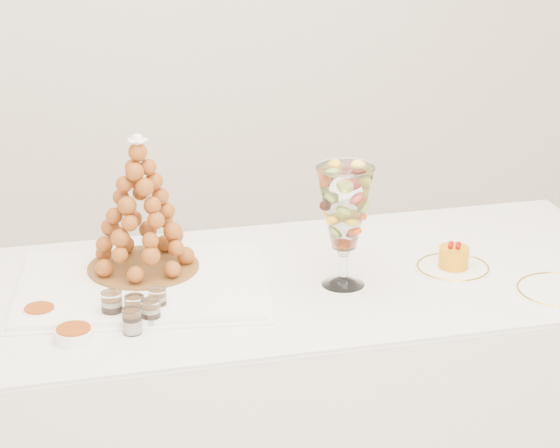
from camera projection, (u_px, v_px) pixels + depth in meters
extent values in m
cube|color=white|center=(264.00, 413.00, 3.09)|extent=(2.11, 0.85, 0.79)
cube|color=white|center=(263.00, 284.00, 2.95)|extent=(2.10, 0.85, 0.01)
cube|color=white|center=(141.00, 285.00, 2.90)|extent=(0.70, 0.57, 0.02)
cylinder|color=white|center=(343.00, 281.00, 2.93)|extent=(0.12, 0.12, 0.02)
cylinder|color=white|center=(343.00, 264.00, 2.91)|extent=(0.02, 0.02, 0.08)
sphere|color=white|center=(344.00, 250.00, 2.90)|extent=(0.04, 0.04, 0.04)
cylinder|color=white|center=(453.00, 268.00, 3.02)|extent=(0.21, 0.21, 0.01)
cylinder|color=white|center=(560.00, 291.00, 2.88)|extent=(0.23, 0.23, 0.01)
cylinder|color=white|center=(112.00, 306.00, 2.72)|extent=(0.05, 0.05, 0.07)
cylinder|color=white|center=(135.00, 309.00, 2.71)|extent=(0.06, 0.06, 0.07)
cylinder|color=white|center=(158.00, 301.00, 2.76)|extent=(0.06, 0.06, 0.06)
cylinder|color=white|center=(132.00, 321.00, 2.65)|extent=(0.06, 0.06, 0.06)
cylinder|color=white|center=(151.00, 312.00, 2.70)|extent=(0.05, 0.05, 0.07)
cylinder|color=white|center=(40.00, 313.00, 2.74)|extent=(0.08, 0.08, 0.03)
cylinder|color=white|center=(74.00, 335.00, 2.62)|extent=(0.09, 0.09, 0.03)
cylinder|color=brown|center=(143.00, 267.00, 2.98)|extent=(0.31, 0.31, 0.01)
cone|color=#8D4315|center=(140.00, 203.00, 2.92)|extent=(0.31, 0.31, 0.37)
sphere|color=white|center=(137.00, 141.00, 2.85)|extent=(0.04, 0.04, 0.04)
cylinder|color=orange|center=(454.00, 257.00, 3.01)|extent=(0.08, 0.08, 0.06)
sphere|color=#8C0705|center=(459.00, 244.00, 3.00)|extent=(0.01, 0.01, 0.01)
sphere|color=#8C0705|center=(451.00, 243.00, 3.01)|extent=(0.01, 0.01, 0.01)
sphere|color=#8C0705|center=(450.00, 246.00, 2.99)|extent=(0.01, 0.01, 0.01)
sphere|color=#8C0705|center=(458.00, 247.00, 2.99)|extent=(0.01, 0.01, 0.01)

